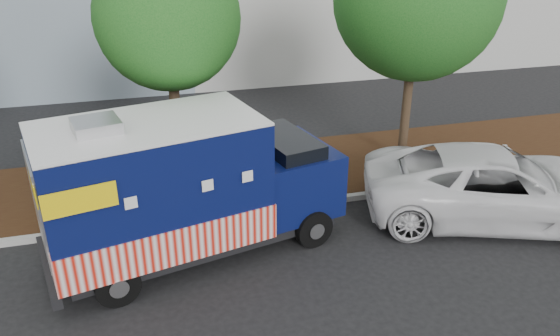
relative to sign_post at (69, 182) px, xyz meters
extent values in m
plane|color=black|center=(2.09, -1.84, -1.20)|extent=(120.00, 120.00, 0.00)
cube|color=#9E9E99|center=(2.09, -0.44, -1.12)|extent=(120.00, 0.18, 0.15)
cube|color=black|center=(2.09, 1.66, -1.12)|extent=(120.00, 4.00, 0.15)
cylinder|color=#38281C|center=(2.63, 0.90, 0.72)|extent=(0.26, 0.26, 3.83)
sphere|color=#18561B|center=(2.63, 0.90, 3.48)|extent=(3.40, 3.40, 3.40)
cylinder|color=#38281C|center=(9.20, 1.30, 0.69)|extent=(0.26, 0.26, 3.77)
cube|color=#473828|center=(0.00, 0.00, 0.00)|extent=(0.06, 0.06, 2.40)
cube|color=black|center=(2.78, -1.71, -0.76)|extent=(6.14, 3.26, 0.29)
cube|color=#091144|center=(1.87, -1.93, 0.68)|extent=(4.81, 3.33, 2.50)
cube|color=red|center=(1.87, -1.93, -0.21)|extent=(4.86, 3.40, 0.78)
cube|color=white|center=(1.87, -1.93, 1.95)|extent=(4.81, 3.33, 0.06)
cube|color=#B7B7BA|center=(0.96, -2.14, 2.08)|extent=(1.00, 1.00, 0.23)
cube|color=#091144|center=(4.91, -1.22, 0.10)|extent=(2.34, 2.61, 1.46)
cube|color=black|center=(4.86, -1.23, 0.80)|extent=(1.48, 2.22, 0.68)
cube|color=black|center=(5.85, -1.00, -0.39)|extent=(0.56, 2.05, 0.31)
cube|color=black|center=(-0.31, -2.44, -0.73)|extent=(0.72, 2.33, 0.29)
cube|color=#B7B7BA|center=(-0.28, -2.43, 0.73)|extent=(0.47, 1.84, 1.98)
cube|color=#B7B7BA|center=(1.89, -0.65, 0.73)|extent=(1.84, 0.47, 1.15)
cube|color=yellow|center=(0.63, -3.49, 1.25)|extent=(1.22, 0.31, 0.47)
cube|color=yellow|center=(0.06, -1.08, 1.25)|extent=(1.22, 0.31, 0.47)
cylinder|color=black|center=(5.26, -2.23, -0.76)|extent=(0.92, 0.48, 0.88)
cylinder|color=black|center=(4.77, -0.16, -0.76)|extent=(0.92, 0.48, 0.88)
cylinder|color=black|center=(0.99, -3.23, -0.76)|extent=(0.92, 0.48, 0.88)
cylinder|color=black|center=(0.51, -1.15, -0.76)|extent=(0.92, 0.48, 0.88)
imported|color=white|center=(9.93, -2.16, -0.32)|extent=(6.91, 4.83, 1.75)
camera|label=1|loc=(1.80, -12.24, 5.65)|focal=35.00mm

